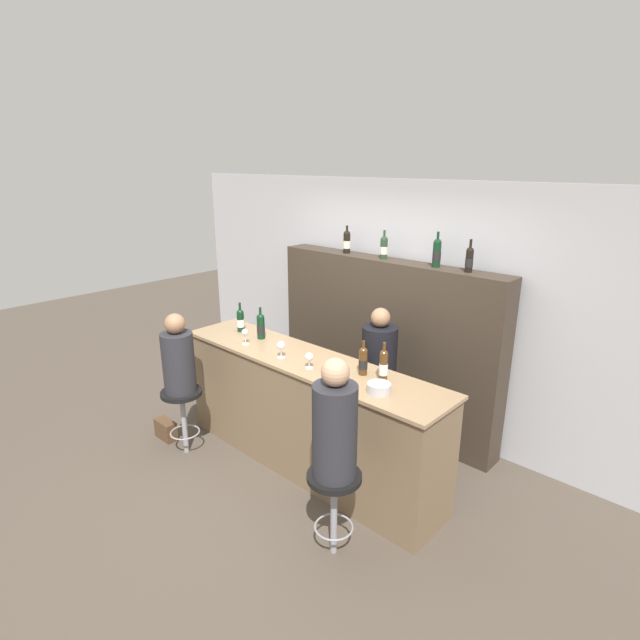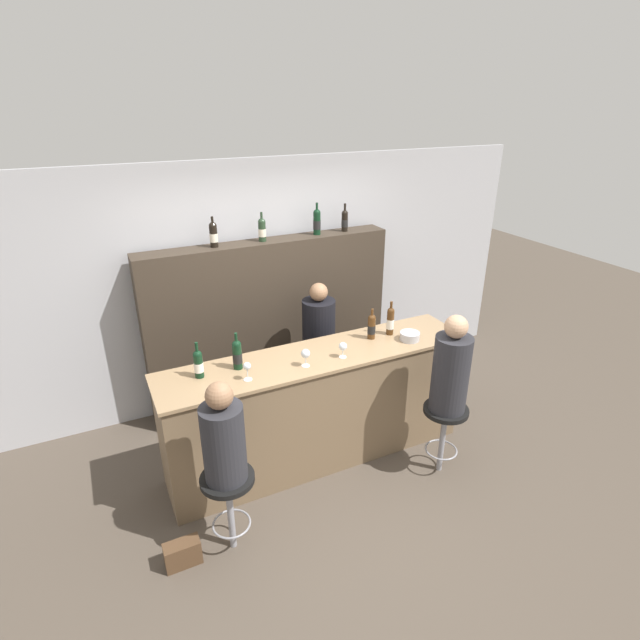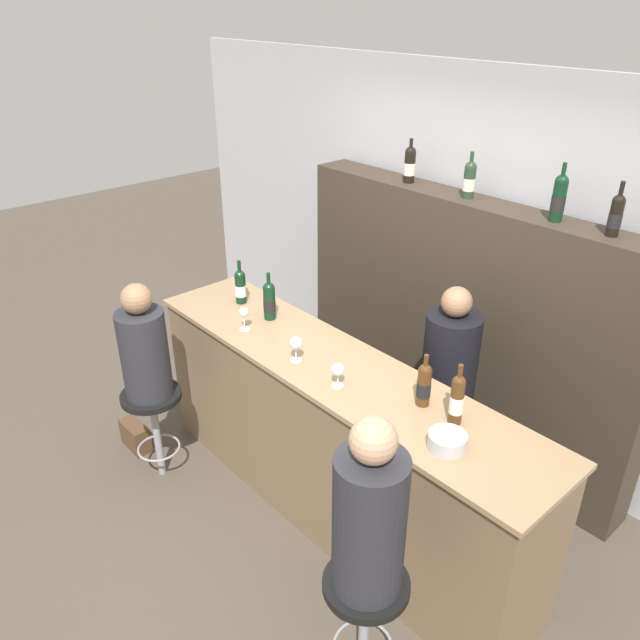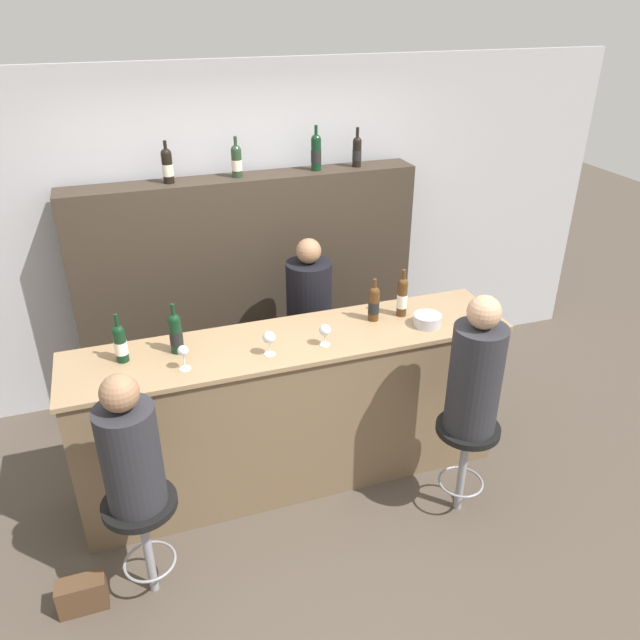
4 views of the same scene
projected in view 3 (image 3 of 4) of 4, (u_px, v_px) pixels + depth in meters
name	position (u px, v px, depth m)	size (l,w,h in m)	color
ground_plane	(299.00, 530.00, 3.88)	(16.00, 16.00, 0.00)	#4C4238
wall_back	(484.00, 267.00, 4.27)	(6.40, 0.05, 2.60)	#B2B2B7
bar_counter	(333.00, 441.00, 3.79)	(2.81, 0.61, 1.09)	brown
back_bar_cabinet	(458.00, 327.00, 4.32)	(2.63, 0.28, 1.82)	#382D23
wine_bottle_counter_0	(240.00, 286.00, 4.20)	(0.07, 0.07, 0.31)	black
wine_bottle_counter_1	(269.00, 300.00, 3.98)	(0.08, 0.08, 0.32)	black
wine_bottle_counter_2	(424.00, 384.00, 3.14)	(0.07, 0.07, 0.29)	#4C2D14
wine_bottle_counter_3	(457.00, 399.00, 3.00)	(0.07, 0.07, 0.33)	#4C2D14
wine_bottle_backbar_0	(410.00, 164.00, 4.19)	(0.08, 0.08, 0.29)	black
wine_bottle_backbar_1	(469.00, 179.00, 3.87)	(0.08, 0.08, 0.29)	#233823
wine_bottle_backbar_2	(559.00, 198.00, 3.47)	(0.08, 0.08, 0.33)	black
wine_bottle_backbar_3	(616.00, 215.00, 3.26)	(0.07, 0.07, 0.29)	black
wine_glass_0	(244.00, 313.00, 3.86)	(0.07, 0.07, 0.15)	silver
wine_glass_1	(296.00, 344.00, 3.53)	(0.08, 0.08, 0.15)	silver
wine_glass_2	(338.00, 370.00, 3.30)	(0.07, 0.07, 0.14)	silver
metal_bowl	(447.00, 441.00, 2.88)	(0.18, 0.18, 0.08)	#B7B7BC
bar_stool_left	(153.00, 411.00, 4.10)	(0.39, 0.39, 0.67)	gray
guest_seated_left	(144.00, 348.00, 3.88)	(0.30, 0.30, 0.77)	#28282D
bar_stool_right	(365.00, 603.00, 2.81)	(0.39, 0.39, 0.67)	gray
guest_seated_right	(370.00, 517.00, 2.57)	(0.31, 0.31, 0.88)	#28282D
bartender	(445.00, 404.00, 3.91)	(0.33, 0.33, 1.48)	black
handbag	(135.00, 436.00, 4.55)	(0.26, 0.12, 0.20)	#513823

